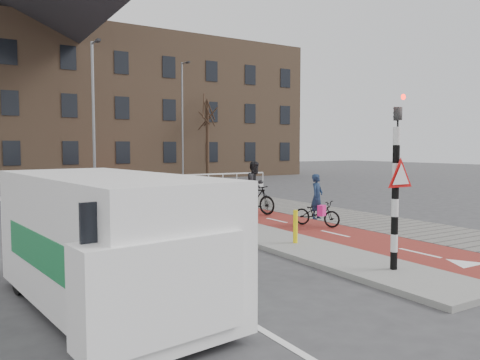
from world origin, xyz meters
TOP-DOWN VIEW (x-y plane):
  - ground at (0.00, 0.00)m, footprint 120.00×120.00m
  - bike_lane at (1.50, 10.00)m, footprint 2.50×60.00m
  - sidewalk at (4.30, 10.00)m, footprint 3.00×60.00m
  - curb_island at (-0.70, 4.00)m, footprint 1.80×16.00m
  - traffic_signal at (-0.60, -2.02)m, footprint 0.80×0.80m
  - bollard at (-0.68, 1.12)m, footprint 0.12×0.12m
  - cyclist_near at (1.93, 3.33)m, footprint 1.19×1.70m
  - cyclist_far at (1.78, 6.83)m, footprint 1.09×1.99m
  - van at (-6.13, -1.00)m, footprint 2.65×5.25m
  - railing at (-5.00, 17.00)m, footprint 28.00×0.10m
  - townhouse_row at (-3.00, 32.00)m, footprint 46.00×10.00m
  - tree_right at (9.44, 25.77)m, footprint 0.27×0.27m
  - streetlight_near at (-2.97, 12.45)m, footprint 0.12×0.12m
  - streetlight_right at (5.50, 21.93)m, footprint 0.12×0.12m

SIDE VIEW (x-z plane):
  - ground at x=0.00m, z-range 0.00..0.00m
  - bike_lane at x=1.50m, z-range 0.00..0.01m
  - sidewalk at x=4.30m, z-range 0.00..0.01m
  - curb_island at x=-0.70m, z-range 0.00..0.12m
  - railing at x=-5.00m, z-range -0.19..0.80m
  - bollard at x=-0.68m, z-range 0.12..0.97m
  - cyclist_near at x=1.93m, z-range -0.28..1.44m
  - cyclist_far at x=1.78m, z-range -0.17..1.88m
  - van at x=-6.13m, z-range 0.06..2.22m
  - traffic_signal at x=-0.60m, z-range 0.15..3.83m
  - tree_right at x=9.44m, z-range 0.00..6.38m
  - streetlight_near at x=-2.97m, z-range 0.00..7.15m
  - streetlight_right at x=5.50m, z-range 0.00..8.49m
  - townhouse_row at x=-3.00m, z-range -0.14..15.76m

